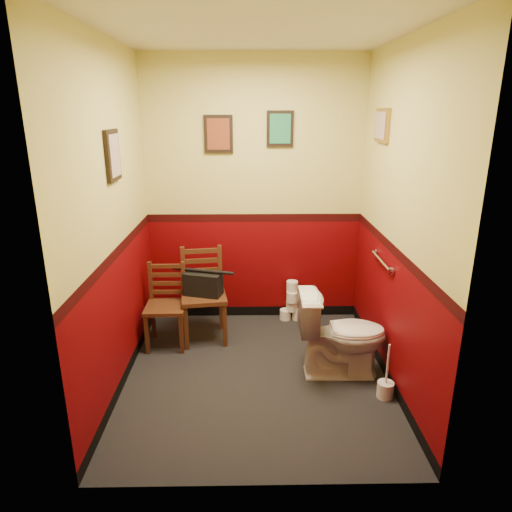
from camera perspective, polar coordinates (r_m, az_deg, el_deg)
The scene contains 17 objects.
floor at distance 4.05m, azimuth 0.06°, elevation -14.71°, with size 2.20×2.40×0.00m, color black.
ceiling at distance 3.45m, azimuth 0.08°, elevation 26.53°, with size 2.20×2.40×0.00m, color silver.
wall_back at distance 4.69m, azimuth -0.20°, elevation 7.67°, with size 2.20×2.70×0.00m, color #570306.
wall_front at distance 2.36m, azimuth 0.61°, elevation -2.75°, with size 2.20×2.70×0.00m, color #570306.
wall_left at distance 3.66m, azimuth -17.46°, elevation 3.92°, with size 2.40×2.70×0.00m, color #570306.
wall_right at distance 3.70m, azimuth 17.42°, elevation 4.06°, with size 2.40×2.70×0.00m, color #570306.
grab_bar at distance 4.02m, azimuth 15.41°, elevation -0.60°, with size 0.05×0.56×0.06m.
framed_print_back_a at distance 4.60m, azimuth -4.72°, elevation 14.95°, with size 0.28×0.04×0.36m.
framed_print_back_b at distance 4.60m, azimuth 3.02°, elevation 15.61°, with size 0.26×0.04×0.34m.
framed_print_left at distance 3.67m, azimuth -17.45°, elevation 11.90°, with size 0.04×0.30×0.38m.
framed_print_right at distance 4.17m, azimuth 15.48°, elevation 15.47°, with size 0.04×0.34×0.28m.
toilet at distance 3.97m, azimuth 10.65°, elevation -9.65°, with size 0.42×0.75×0.73m, color white.
toilet_brush at distance 3.89m, azimuth 15.86°, elevation -15.65°, with size 0.13×0.13×0.47m.
chair_left at distance 4.45m, azimuth -11.16°, elevation -6.09°, with size 0.37×0.37×0.80m.
chair_right at distance 4.50m, azimuth -6.59°, elevation -4.82°, with size 0.48×0.48×0.91m.
handbag at distance 4.41m, azimuth -6.62°, elevation -3.44°, with size 0.39×0.27×0.26m.
tp_stack at distance 4.95m, azimuth 4.49°, elevation -5.95°, with size 0.25×0.15×0.44m.
Camera 1 is at (-0.06, -3.41, 2.18)m, focal length 32.00 mm.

